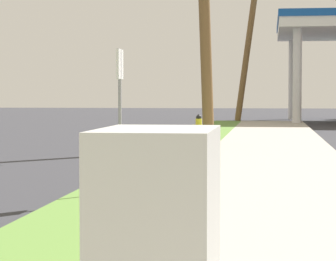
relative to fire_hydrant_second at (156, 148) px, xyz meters
name	(u,v)px	position (x,y,z in m)	size (l,w,h in m)	color
fire_hydrant_second	(156,148)	(0.00, 0.00, 0.00)	(0.42, 0.38, 0.74)	yellow
fire_hydrant_third	(199,127)	(-0.04, 10.19, 0.00)	(0.42, 0.37, 0.74)	yellow
utility_pole_midground	(204,0)	(0.50, 5.90, 3.78)	(1.27, 0.81, 8.04)	brown
utility_pole_background	(251,24)	(1.34, 24.65, 4.76)	(2.21, 1.18, 10.00)	brown
street_sign_post	(120,90)	(0.18, -4.76, 1.19)	(0.05, 0.36, 2.12)	gray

